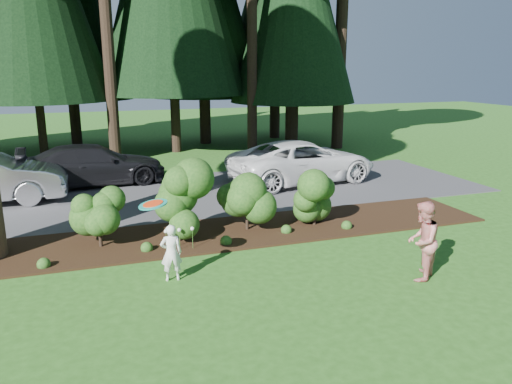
% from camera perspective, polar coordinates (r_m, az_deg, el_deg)
% --- Properties ---
extents(ground, '(80.00, 80.00, 0.00)m').
position_cam_1_polar(ground, '(9.50, -4.21, -11.54)').
color(ground, '#255217').
rests_on(ground, ground).
extents(mulch_bed, '(16.00, 2.50, 0.05)m').
position_cam_1_polar(mulch_bed, '(12.43, -8.02, -5.15)').
color(mulch_bed, black).
rests_on(mulch_bed, ground).
extents(driveway, '(22.00, 6.00, 0.03)m').
position_cam_1_polar(driveway, '(16.45, -10.83, -0.45)').
color(driveway, '#38383A').
rests_on(driveway, ground).
extents(shrub_row, '(6.53, 1.60, 1.61)m').
position_cam_1_polar(shrub_row, '(12.24, -4.51, -1.50)').
color(shrub_row, '#184114').
rests_on(shrub_row, ground).
extents(lily_cluster, '(0.69, 0.09, 0.57)m').
position_cam_1_polar(lily_cluster, '(11.44, -8.77, -4.42)').
color(lily_cluster, '#184114').
rests_on(lily_cluster, ground).
extents(car_white_suv, '(5.68, 3.20, 1.50)m').
position_cam_1_polar(car_white_suv, '(18.01, 5.33, 3.51)').
color(car_white_suv, silver).
rests_on(car_white_suv, driveway).
extents(car_dark_suv, '(5.07, 2.45, 1.42)m').
position_cam_1_polar(car_dark_suv, '(18.41, -18.03, 2.98)').
color(car_dark_suv, black).
rests_on(car_dark_suv, driveway).
extents(child, '(0.44, 0.30, 1.15)m').
position_cam_1_polar(child, '(9.96, -9.66, -6.86)').
color(child, white).
rests_on(child, ground).
extents(adult, '(0.98, 0.96, 1.59)m').
position_cam_1_polar(adult, '(10.33, 18.47, -5.33)').
color(adult, red).
rests_on(adult, ground).
extents(frisbee, '(0.55, 0.55, 0.13)m').
position_cam_1_polar(frisbee, '(9.54, -11.69, -1.38)').
color(frisbee, teal).
rests_on(frisbee, ground).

